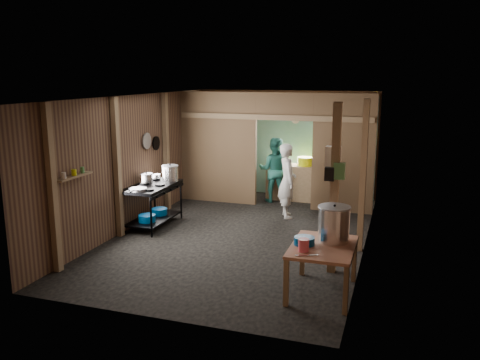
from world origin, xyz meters
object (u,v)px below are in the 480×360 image
(stove_pot_large, at_px, (170,173))
(yellow_tub, at_px, (305,161))
(cook, at_px, (287,181))
(prep_table, at_px, (322,269))
(pink_bucket, at_px, (304,245))
(stock_pot, at_px, (334,225))
(gas_range, at_px, (153,205))

(stove_pot_large, relative_size, yellow_tub, 0.92)
(cook, bearing_deg, prep_table, 176.83)
(prep_table, relative_size, pink_bucket, 6.84)
(stock_pot, bearing_deg, prep_table, -115.56)
(stove_pot_large, distance_m, yellow_tub, 3.43)
(stock_pot, distance_m, pink_bucket, 0.64)
(pink_bucket, height_order, cook, cook)
(stock_pot, bearing_deg, cook, 113.14)
(stock_pot, bearing_deg, gas_range, 154.21)
(pink_bucket, distance_m, yellow_tub, 5.48)
(gas_range, relative_size, stock_pot, 2.72)
(cook, bearing_deg, stove_pot_large, 90.69)
(stock_pot, relative_size, yellow_tub, 1.42)
(gas_range, xyz_separation_m, stock_pot, (3.82, -1.84, 0.52))
(prep_table, xyz_separation_m, pink_bucket, (-0.21, -0.31, 0.43))
(prep_table, xyz_separation_m, stock_pot, (0.11, 0.22, 0.59))
(stove_pot_large, relative_size, cook, 0.22)
(gas_range, height_order, prep_table, gas_range)
(stove_pot_large, relative_size, pink_bucket, 1.99)
(prep_table, height_order, stock_pot, stock_pot)
(stock_pot, xyz_separation_m, cook, (-1.42, 3.32, -0.15))
(prep_table, distance_m, yellow_tub, 5.25)
(gas_range, distance_m, prep_table, 4.25)
(stove_pot_large, bearing_deg, prep_table, -35.64)
(gas_range, distance_m, yellow_tub, 3.93)
(stove_pot_large, xyz_separation_m, cook, (2.23, 1.00, -0.21))
(stove_pot_large, bearing_deg, gas_range, -109.85)
(gas_range, height_order, yellow_tub, yellow_tub)
(pink_bucket, height_order, yellow_tub, yellow_tub)
(prep_table, height_order, stove_pot_large, stove_pot_large)
(stove_pot_large, bearing_deg, yellow_tub, 47.58)
(stove_pot_large, xyz_separation_m, pink_bucket, (3.33, -2.85, -0.22))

